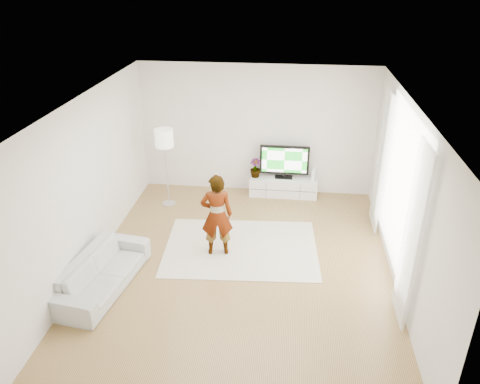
# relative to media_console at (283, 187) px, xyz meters

# --- Properties ---
(floor) EXTENTS (6.00, 6.00, 0.00)m
(floor) POSITION_rel_media_console_xyz_m (-0.62, -2.76, -0.21)
(floor) COLOR #AC874D
(floor) RESTS_ON ground
(ceiling) EXTENTS (6.00, 6.00, 0.00)m
(ceiling) POSITION_rel_media_console_xyz_m (-0.62, -2.76, 2.59)
(ceiling) COLOR white
(ceiling) RESTS_ON wall_back
(wall_left) EXTENTS (0.02, 6.00, 2.80)m
(wall_left) POSITION_rel_media_console_xyz_m (-3.12, -2.76, 1.19)
(wall_left) COLOR white
(wall_left) RESTS_ON floor
(wall_right) EXTENTS (0.02, 6.00, 2.80)m
(wall_right) POSITION_rel_media_console_xyz_m (1.88, -2.76, 1.19)
(wall_right) COLOR white
(wall_right) RESTS_ON floor
(wall_back) EXTENTS (5.00, 0.02, 2.80)m
(wall_back) POSITION_rel_media_console_xyz_m (-0.62, 0.24, 1.19)
(wall_back) COLOR white
(wall_back) RESTS_ON floor
(wall_front) EXTENTS (5.00, 0.02, 2.80)m
(wall_front) POSITION_rel_media_console_xyz_m (-0.62, -5.76, 1.19)
(wall_front) COLOR white
(wall_front) RESTS_ON floor
(window) EXTENTS (0.01, 2.60, 2.50)m
(window) POSITION_rel_media_console_xyz_m (1.86, -2.46, 1.24)
(window) COLOR white
(window) RESTS_ON wall_right
(curtain_near) EXTENTS (0.04, 0.70, 2.60)m
(curtain_near) POSITION_rel_media_console_xyz_m (1.78, -3.76, 1.14)
(curtain_near) COLOR white
(curtain_near) RESTS_ON floor
(curtain_far) EXTENTS (0.04, 0.70, 2.60)m
(curtain_far) POSITION_rel_media_console_xyz_m (1.78, -1.16, 1.14)
(curtain_far) COLOR white
(curtain_far) RESTS_ON floor
(media_console) EXTENTS (1.46, 0.42, 0.41)m
(media_console) POSITION_rel_media_console_xyz_m (0.00, 0.00, 0.00)
(media_console) COLOR white
(media_console) RESTS_ON floor
(television) EXTENTS (1.05, 0.21, 0.73)m
(television) POSITION_rel_media_console_xyz_m (-0.00, 0.03, 0.60)
(television) COLOR black
(television) RESTS_ON media_console
(game_console) EXTENTS (0.09, 0.19, 0.25)m
(game_console) POSITION_rel_media_console_xyz_m (0.64, -0.00, 0.33)
(game_console) COLOR white
(game_console) RESTS_ON media_console
(potted_plant) EXTENTS (0.26, 0.26, 0.42)m
(potted_plant) POSITION_rel_media_console_xyz_m (-0.62, 0.00, 0.41)
(potted_plant) COLOR #3F7238
(potted_plant) RESTS_ON media_console
(rug) EXTENTS (2.83, 2.13, 0.01)m
(rug) POSITION_rel_media_console_xyz_m (-0.68, -2.23, -0.20)
(rug) COLOR beige
(rug) RESTS_ON floor
(player) EXTENTS (0.60, 0.45, 1.50)m
(player) POSITION_rel_media_console_xyz_m (-1.07, -2.43, 0.56)
(player) COLOR #334772
(player) RESTS_ON rug
(sofa) EXTENTS (1.02, 2.01, 0.56)m
(sofa) POSITION_rel_media_console_xyz_m (-2.71, -3.58, 0.07)
(sofa) COLOR beige
(sofa) RESTS_ON floor
(floor_lamp) EXTENTS (0.37, 0.37, 1.66)m
(floor_lamp) POSITION_rel_media_console_xyz_m (-2.40, -0.70, 1.20)
(floor_lamp) COLOR silver
(floor_lamp) RESTS_ON floor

